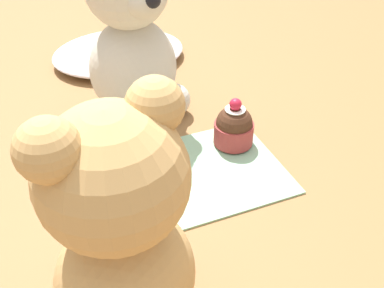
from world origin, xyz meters
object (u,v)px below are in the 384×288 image
object	(u,v)px
teddy_bear_tan	(119,237)
saucer_plate	(143,186)
teddy_bear_cream	(132,38)
cupcake_near_cream_bear	(234,127)
cupcake_near_tan_bear	(142,172)

from	to	relation	value
teddy_bear_tan	saucer_plate	distance (m)	0.22
teddy_bear_cream	cupcake_near_cream_bear	bearing A→B (deg)	-66.99
saucer_plate	teddy_bear_cream	bearing A→B (deg)	75.14
teddy_bear_cream	saucer_plate	xyz separation A→B (m)	(-0.05, -0.19, -0.12)
saucer_plate	cupcake_near_tan_bear	world-z (taller)	cupcake_near_tan_bear
teddy_bear_cream	saucer_plate	world-z (taller)	teddy_bear_cream
teddy_bear_tan	saucer_plate	size ratio (longest dim) A/B	3.12
teddy_bear_cream	cupcake_near_tan_bear	world-z (taller)	teddy_bear_cream
saucer_plate	cupcake_near_tan_bear	bearing A→B (deg)	-90.00
saucer_plate	cupcake_near_cream_bear	bearing A→B (deg)	16.60
saucer_plate	cupcake_near_tan_bear	distance (m)	0.03
saucer_plate	cupcake_near_tan_bear	xyz separation A→B (m)	(0.00, -0.00, 0.03)
teddy_bear_cream	cupcake_near_tan_bear	size ratio (longest dim) A/B	4.19
teddy_bear_tan	cupcake_near_cream_bear	xyz separation A→B (m)	(0.22, 0.22, -0.09)
cupcake_near_cream_bear	teddy_bear_tan	bearing A→B (deg)	-135.02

